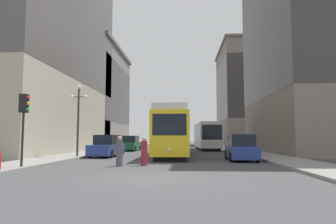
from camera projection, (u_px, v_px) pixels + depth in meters
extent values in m
plane|color=#424244|center=(152.00, 178.00, 11.67)|extent=(200.00, 200.00, 0.00)
cube|color=gray|center=(133.00, 146.00, 51.92)|extent=(3.02, 120.00, 0.15)
cube|color=gray|center=(223.00, 146.00, 51.00)|extent=(3.02, 120.00, 0.15)
cube|color=black|center=(173.00, 154.00, 25.51)|extent=(2.36, 12.86, 0.35)
cube|color=yellow|center=(173.00, 134.00, 25.66)|extent=(2.76, 13.98, 3.10)
cube|color=black|center=(173.00, 126.00, 25.72)|extent=(2.79, 13.42, 1.08)
cube|color=silver|center=(173.00, 114.00, 25.81)|extent=(2.55, 13.70, 0.44)
cube|color=black|center=(169.00, 124.00, 18.79)|extent=(2.21, 0.11, 1.40)
sphere|color=#F2EACC|center=(169.00, 150.00, 18.57)|extent=(0.24, 0.24, 0.24)
cube|color=black|center=(207.00, 148.00, 38.32)|extent=(2.54, 10.26, 0.35)
cube|color=silver|center=(207.00, 135.00, 38.47)|extent=(2.96, 11.16, 3.10)
cube|color=black|center=(207.00, 131.00, 38.52)|extent=(2.97, 10.72, 1.30)
cube|color=black|center=(212.00, 132.00, 33.00)|extent=(2.31, 0.16, 1.71)
cylinder|color=black|center=(121.00, 149.00, 33.64)|extent=(0.20, 0.65, 0.64)
cylinder|color=black|center=(126.00, 148.00, 36.37)|extent=(0.20, 0.65, 0.64)
cylinder|color=black|center=(135.00, 149.00, 33.48)|extent=(0.20, 0.65, 0.64)
cylinder|color=black|center=(140.00, 148.00, 36.20)|extent=(0.20, 0.65, 0.64)
cube|color=#14512D|center=(131.00, 146.00, 34.95)|extent=(1.96, 4.50, 0.84)
cube|color=black|center=(131.00, 139.00, 35.13)|extent=(1.67, 2.50, 0.80)
cylinder|color=black|center=(90.00, 154.00, 22.97)|extent=(0.21, 0.65, 0.64)
cylinder|color=black|center=(103.00, 152.00, 25.99)|extent=(0.21, 0.65, 0.64)
cylinder|color=black|center=(111.00, 154.00, 22.78)|extent=(0.21, 0.65, 0.64)
cylinder|color=black|center=(122.00, 152.00, 25.81)|extent=(0.21, 0.65, 0.64)
cube|color=navy|center=(107.00, 149.00, 24.41)|extent=(2.05, 5.01, 0.84)
cube|color=black|center=(108.00, 140.00, 24.61)|extent=(1.72, 2.79, 0.80)
cylinder|color=black|center=(250.00, 155.00, 21.69)|extent=(0.20, 0.64, 0.64)
cylinder|color=black|center=(258.00, 157.00, 18.96)|extent=(0.20, 0.64, 0.64)
cylinder|color=black|center=(226.00, 155.00, 21.83)|extent=(0.20, 0.64, 0.64)
cylinder|color=black|center=(231.00, 157.00, 19.10)|extent=(0.20, 0.64, 0.64)
cube|color=navy|center=(241.00, 152.00, 20.42)|extent=(1.92, 4.48, 0.84)
cube|color=black|center=(241.00, 140.00, 20.38)|extent=(1.65, 2.48, 0.80)
cylinder|color=maroon|center=(144.00, 153.00, 16.75)|extent=(0.37, 0.37, 1.40)
sphere|color=tan|center=(144.00, 139.00, 16.82)|extent=(0.25, 0.25, 0.25)
cylinder|color=#4C4C56|center=(119.00, 153.00, 16.32)|extent=(0.38, 0.38, 1.45)
sphere|color=tan|center=(120.00, 138.00, 16.40)|extent=(0.26, 0.26, 0.26)
cylinder|color=#232328|center=(23.00, 130.00, 14.79)|extent=(0.12, 0.12, 3.68)
cube|color=black|center=(24.00, 103.00, 14.91)|extent=(0.36, 0.36, 0.95)
sphere|color=red|center=(28.00, 97.00, 14.92)|extent=(0.18, 0.18, 0.18)
sphere|color=gold|center=(28.00, 103.00, 14.89)|extent=(0.18, 0.18, 0.18)
sphere|color=green|center=(28.00, 109.00, 14.87)|extent=(0.18, 0.18, 0.18)
cylinder|color=#333338|center=(78.00, 122.00, 22.98)|extent=(0.16, 0.16, 5.31)
sphere|color=white|center=(79.00, 87.00, 23.23)|extent=(0.36, 0.36, 0.36)
sphere|color=white|center=(72.00, 97.00, 23.19)|extent=(0.31, 0.31, 0.31)
sphere|color=white|center=(85.00, 97.00, 23.13)|extent=(0.31, 0.31, 0.31)
cube|color=#333338|center=(79.00, 97.00, 23.16)|extent=(1.10, 0.06, 0.06)
cube|color=gray|center=(75.00, 99.00, 48.81)|extent=(15.04, 17.19, 15.97)
cube|color=#423F43|center=(75.00, 95.00, 48.88)|extent=(15.08, 17.23, 9.58)
cube|color=slate|center=(77.00, 51.00, 49.53)|extent=(15.64, 17.79, 0.50)
cube|color=#B2A893|center=(32.00, 18.00, 32.22)|extent=(12.05, 23.22, 29.57)
cube|color=#595451|center=(32.00, 5.00, 32.35)|extent=(12.09, 23.26, 17.74)
cube|color=slate|center=(335.00, 45.00, 31.02)|extent=(15.63, 18.06, 22.82)
cube|color=#3D3838|center=(334.00, 35.00, 31.12)|extent=(15.67, 18.10, 13.69)
cube|color=slate|center=(246.00, 97.00, 65.24)|extent=(11.03, 18.97, 21.34)
cube|color=#3D3838|center=(246.00, 92.00, 65.33)|extent=(11.07, 19.01, 12.80)
cube|color=#685F56|center=(245.00, 49.00, 66.19)|extent=(11.63, 19.57, 0.50)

